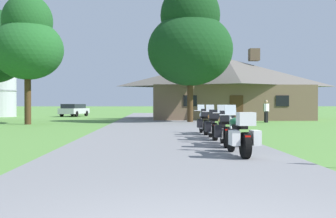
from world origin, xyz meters
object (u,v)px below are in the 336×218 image
(bystander_olive_shirt_beside_signpost, at_px, (266,110))
(tree_by_lodge_front, at_px, (190,39))
(tree_left_near, at_px, (28,41))
(bystander_white_shirt_near_lodge, at_px, (266,110))
(motorcycle_orange_second_in_row, at_px, (225,129))
(motorcycle_orange_third_in_row, at_px, (213,125))
(parked_silver_suv_far_left, at_px, (74,110))
(motorcycle_green_nearest_to_camera, at_px, (240,134))
(motorcycle_white_farthest_in_row, at_px, (204,122))

(bystander_olive_shirt_beside_signpost, height_order, tree_by_lodge_front, tree_by_lodge_front)
(tree_by_lodge_front, bearing_deg, tree_left_near, -169.29)
(bystander_white_shirt_near_lodge, relative_size, tree_left_near, 0.19)
(motorcycle_orange_second_in_row, bearing_deg, motorcycle_orange_third_in_row, 94.53)
(bystander_white_shirt_near_lodge, bearing_deg, motorcycle_orange_third_in_row, -151.05)
(bystander_olive_shirt_beside_signpost, xyz_separation_m, parked_silver_suv_far_left, (-17.36, 15.44, -0.17))
(motorcycle_orange_third_in_row, bearing_deg, motorcycle_green_nearest_to_camera, -89.30)
(motorcycle_orange_second_in_row, distance_m, motorcycle_orange_third_in_row, 2.47)
(motorcycle_green_nearest_to_camera, height_order, motorcycle_white_farthest_in_row, same)
(tree_left_near, bearing_deg, motorcycle_green_nearest_to_camera, -59.09)
(bystander_white_shirt_near_lodge, height_order, parked_silver_suv_far_left, bystander_white_shirt_near_lodge)
(bystander_olive_shirt_beside_signpost, xyz_separation_m, tree_left_near, (-17.09, -2.46, 4.72))
(motorcycle_white_farthest_in_row, relative_size, tree_by_lodge_front, 0.20)
(tree_by_lodge_front, xyz_separation_m, parked_silver_suv_far_left, (-11.58, 15.76, -5.42))
(motorcycle_orange_second_in_row, height_order, motorcycle_white_farthest_in_row, same)
(bystander_white_shirt_near_lodge, relative_size, parked_silver_suv_far_left, 0.34)
(tree_left_near, distance_m, parked_silver_suv_far_left, 18.56)
(motorcycle_green_nearest_to_camera, xyz_separation_m, bystander_white_shirt_near_lodge, (6.32, 19.84, 0.32))
(motorcycle_white_farthest_in_row, bearing_deg, motorcycle_orange_second_in_row, -91.28)
(motorcycle_orange_second_in_row, xyz_separation_m, bystander_white_shirt_near_lodge, (6.26, 17.40, 0.32))
(tree_left_near, relative_size, tree_by_lodge_front, 0.86)
(motorcycle_orange_third_in_row, relative_size, tree_left_near, 0.24)
(motorcycle_white_farthest_in_row, height_order, bystander_white_shirt_near_lodge, bystander_white_shirt_near_lodge)
(motorcycle_orange_third_in_row, xyz_separation_m, tree_left_near, (-10.76, 12.96, 5.06))
(bystander_white_shirt_near_lodge, relative_size, tree_by_lodge_front, 0.16)
(parked_silver_suv_far_left, bearing_deg, motorcycle_white_farthest_in_row, -56.14)
(tree_left_near, xyz_separation_m, tree_by_lodge_front, (11.31, 2.14, 0.53))
(bystander_white_shirt_near_lodge, height_order, bystander_olive_shirt_beside_signpost, bystander_olive_shirt_beside_signpost)
(motorcycle_white_farthest_in_row, xyz_separation_m, parked_silver_suv_far_left, (-11.03, 28.29, 0.17))
(motorcycle_orange_third_in_row, distance_m, motorcycle_white_farthest_in_row, 2.57)
(motorcycle_orange_second_in_row, bearing_deg, tree_by_lodge_front, 92.77)
(motorcycle_orange_second_in_row, xyz_separation_m, motorcycle_orange_third_in_row, (0.00, 2.47, 0.00))
(motorcycle_orange_third_in_row, height_order, bystander_olive_shirt_beside_signpost, bystander_olive_shirt_beside_signpost)
(tree_by_lodge_front, height_order, parked_silver_suv_far_left, tree_by_lodge_front)
(bystander_white_shirt_near_lodge, distance_m, tree_by_lodge_front, 7.76)
(tree_left_near, bearing_deg, bystander_white_shirt_near_lodge, 6.60)
(motorcycle_green_nearest_to_camera, bearing_deg, tree_left_near, 118.05)
(motorcycle_orange_third_in_row, relative_size, bystander_white_shirt_near_lodge, 1.25)
(motorcycle_white_farthest_in_row, xyz_separation_m, bystander_white_shirt_near_lodge, (6.26, 12.36, 0.32))
(parked_silver_suv_far_left, bearing_deg, bystander_white_shirt_near_lodge, -30.09)
(motorcycle_orange_third_in_row, distance_m, bystander_olive_shirt_beside_signpost, 16.67)
(bystander_white_shirt_near_lodge, bearing_deg, tree_left_near, 148.29)
(motorcycle_green_nearest_to_camera, distance_m, bystander_white_shirt_near_lodge, 20.82)
(motorcycle_orange_second_in_row, distance_m, bystander_white_shirt_near_lodge, 18.49)
(motorcycle_green_nearest_to_camera, height_order, bystander_olive_shirt_beside_signpost, bystander_olive_shirt_beside_signpost)
(motorcycle_white_farthest_in_row, distance_m, bystander_white_shirt_near_lodge, 13.86)
(bystander_white_shirt_near_lodge, distance_m, parked_silver_suv_far_left, 23.51)
(motorcycle_orange_second_in_row, bearing_deg, bystander_white_shirt_near_lodge, 74.79)
(motorcycle_white_farthest_in_row, bearing_deg, motorcycle_orange_third_in_row, -91.21)
(bystander_olive_shirt_beside_signpost, relative_size, tree_by_lodge_front, 0.16)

